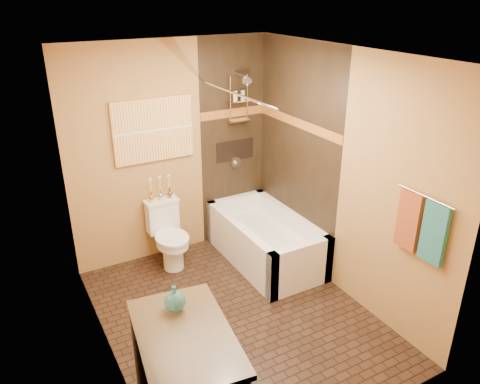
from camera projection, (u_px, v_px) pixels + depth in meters
floor at (236, 315)px, 4.62m from camera, size 3.00×3.00×0.00m
wall_left at (98, 232)px, 3.58m from camera, size 0.02×3.00×2.50m
wall_right at (341, 176)px, 4.65m from camera, size 0.02×3.00×2.50m
wall_back at (173, 152)px, 5.32m from camera, size 2.40×0.02×2.50m
wall_front at (350, 288)px, 2.92m from camera, size 2.40×0.02×2.50m
ceiling at (235, 54)px, 3.61m from camera, size 3.00×3.00×0.00m
alcove_tile_back at (233, 143)px, 5.65m from camera, size 0.85×0.01×2.50m
alcove_tile_right at (296, 155)px, 5.25m from camera, size 0.01×1.50×2.50m
mosaic_band_back at (233, 113)px, 5.50m from camera, size 0.85×0.01×0.10m
mosaic_band_right at (297, 123)px, 5.09m from camera, size 0.01×1.50×0.10m
alcove_niche at (235, 150)px, 5.70m from camera, size 0.50×0.01×0.25m
shower_fixtures at (239, 110)px, 5.41m from camera, size 0.24×0.33×1.16m
curtain_rod at (234, 93)px, 4.59m from camera, size 0.03×1.55×0.03m
towel_bar at (426, 197)px, 3.71m from camera, size 0.02×0.55×0.02m
towel_teal at (434, 233)px, 3.72m from camera, size 0.05×0.22×0.52m
towel_rust at (409, 220)px, 3.92m from camera, size 0.05×0.22×0.52m
sunset_painting at (153, 130)px, 5.08m from camera, size 0.90×0.04×0.70m
vanity_mirror at (136, 265)px, 2.70m from camera, size 0.01×1.00×0.90m
bathtub at (265, 243)px, 5.49m from camera, size 0.80×1.50×0.55m
toilet at (168, 234)px, 5.35m from camera, size 0.39×0.57×0.75m
teal_bottle at (175, 299)px, 3.26m from camera, size 0.20×0.20×0.24m
bud_vases at (160, 188)px, 5.27m from camera, size 0.28×0.06×0.27m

